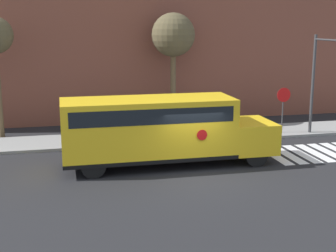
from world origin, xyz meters
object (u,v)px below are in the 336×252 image
Objects in this scene: school_bus at (159,128)px; traffic_light at (326,71)px; stop_sign at (283,103)px; tree_near_sidewalk at (173,36)px.

traffic_light is (9.38, 2.56, 1.99)m from school_bus.
traffic_light is at bearing 15.30° from school_bus.
traffic_light reaches higher than stop_sign.
stop_sign is 0.39× the size of tree_near_sidewalk.
school_bus is at bearing -152.57° from stop_sign.
stop_sign is at bearing -35.57° from tree_near_sidewalk.
tree_near_sidewalk reaches higher than traffic_light.
tree_near_sidewalk is at bearing 144.43° from stop_sign.
stop_sign is at bearing 27.43° from school_bus.
stop_sign is 0.48× the size of traffic_light.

